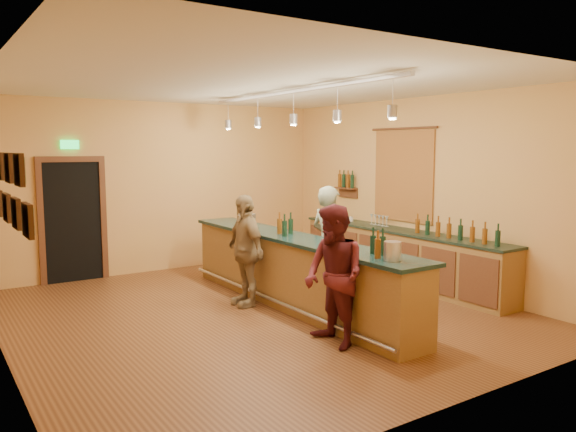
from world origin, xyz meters
TOP-DOWN VIEW (x-y plane):
  - floor at (0.00, 0.00)m, footprint 7.00×7.00m
  - ceiling at (0.00, 0.00)m, footprint 6.50×7.00m
  - wall_back at (0.00, 3.50)m, footprint 6.50×0.02m
  - wall_front at (0.00, -3.50)m, footprint 6.50×0.02m
  - wall_right at (3.25, 0.00)m, footprint 0.02×7.00m
  - doorway at (-1.70, 3.47)m, footprint 1.15×0.09m
  - tapestry at (3.23, 0.40)m, footprint 0.03×1.40m
  - bottle_shelf at (3.17, 1.90)m, footprint 0.17×0.55m
  - picture_grid at (-3.21, -0.75)m, footprint 0.06×2.20m
  - back_counter at (2.97, 0.18)m, footprint 0.60×4.55m
  - tasting_bar at (0.61, -0.00)m, footprint 0.73×5.10m
  - pendant_track at (0.61, -0.00)m, footprint 0.11×4.60m
  - bartender at (1.25, -0.03)m, footprint 0.53×0.71m
  - customer_a at (0.06, -1.66)m, footprint 0.68×0.85m
  - customer_b at (0.05, 0.45)m, footprint 0.45×0.99m
  - bar_stool at (1.30, 1.39)m, footprint 0.35×0.35m

SIDE VIEW (x-z plane):
  - floor at x=0.00m, z-range 0.00..0.00m
  - back_counter at x=2.97m, z-range -0.15..1.12m
  - bar_stool at x=1.30m, z-range 0.22..0.94m
  - tasting_bar at x=0.61m, z-range -0.08..1.30m
  - customer_b at x=0.05m, z-range 0.00..1.66m
  - customer_a at x=0.06m, z-range 0.00..1.69m
  - bartender at x=1.25m, z-range 0.00..1.77m
  - doorway at x=-1.70m, z-range -0.11..2.36m
  - wall_back at x=0.00m, z-range 0.00..3.20m
  - wall_front at x=0.00m, z-range 0.00..3.20m
  - wall_right at x=3.25m, z-range 0.00..3.20m
  - bottle_shelf at x=3.17m, z-range 1.39..1.94m
  - tapestry at x=3.23m, z-range 1.05..2.65m
  - picture_grid at x=-3.21m, z-range 1.60..2.30m
  - pendant_track at x=0.61m, z-range 2.73..3.24m
  - ceiling at x=0.00m, z-range 3.19..3.21m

